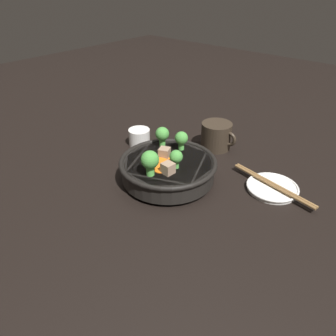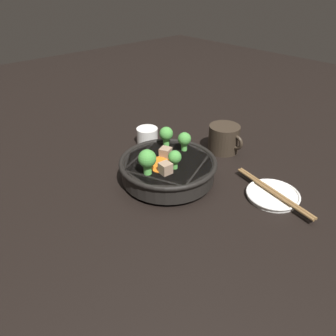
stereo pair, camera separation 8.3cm
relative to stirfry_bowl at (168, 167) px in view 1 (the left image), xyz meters
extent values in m
plane|color=black|center=(0.00, 0.00, -0.04)|extent=(3.00, 3.00, 0.00)
cylinder|color=black|center=(0.00, 0.00, -0.04)|extent=(0.13, 0.13, 0.01)
cylinder|color=black|center=(0.00, 0.00, -0.01)|extent=(0.24, 0.24, 0.05)
torus|color=black|center=(0.00, 0.00, 0.01)|extent=(0.25, 0.25, 0.01)
cylinder|color=brown|center=(0.00, 0.00, 0.00)|extent=(0.22, 0.22, 0.02)
cylinder|color=orange|center=(0.01, -0.01, 0.02)|extent=(0.05, 0.05, 0.00)
cylinder|color=orange|center=(0.01, -0.04, 0.02)|extent=(0.05, 0.05, 0.01)
cylinder|color=orange|center=(-0.01, -0.02, 0.02)|extent=(0.05, 0.05, 0.01)
cylinder|color=#59B84C|center=(-0.02, 0.07, 0.03)|extent=(0.02, 0.02, 0.02)
sphere|color=#47933D|center=(-0.02, 0.07, 0.05)|extent=(0.04, 0.04, 0.04)
cylinder|color=#59B84C|center=(0.03, -0.01, 0.02)|extent=(0.01, 0.01, 0.02)
sphere|color=#47933D|center=(0.03, -0.01, 0.05)|extent=(0.03, 0.03, 0.03)
cylinder|color=#59B84C|center=(0.01, -0.07, 0.03)|extent=(0.02, 0.02, 0.03)
sphere|color=#47933D|center=(0.01, -0.07, 0.06)|extent=(0.04, 0.04, 0.04)
cylinder|color=#59B84C|center=(-0.07, 0.06, 0.03)|extent=(0.02, 0.02, 0.02)
sphere|color=#47933D|center=(-0.07, 0.06, 0.05)|extent=(0.04, 0.04, 0.04)
cube|color=#9E7F66|center=(0.03, -0.04, 0.03)|extent=(0.03, 0.03, 0.03)
cube|color=#9E7F66|center=(-0.02, 0.01, 0.03)|extent=(0.03, 0.03, 0.03)
cylinder|color=white|center=(0.23, 0.14, -0.04)|extent=(0.12, 0.12, 0.01)
torus|color=white|center=(0.23, 0.14, -0.03)|extent=(0.13, 0.13, 0.01)
cylinder|color=white|center=(-0.20, 0.09, -0.02)|extent=(0.07, 0.07, 0.05)
cylinder|color=brown|center=(-0.20, 0.09, 0.00)|extent=(0.06, 0.06, 0.00)
cylinder|color=#33281E|center=(-0.01, 0.23, 0.00)|extent=(0.09, 0.09, 0.08)
torus|color=#33281E|center=(0.04, 0.23, 0.00)|extent=(0.05, 0.01, 0.05)
cylinder|color=olive|center=(0.23, 0.14, -0.02)|extent=(0.23, 0.05, 0.01)
cylinder|color=olive|center=(0.22, 0.13, -0.02)|extent=(0.23, 0.05, 0.01)
camera|label=1|loc=(0.47, -0.54, 0.43)|focal=35.00mm
camera|label=2|loc=(0.52, -0.48, 0.43)|focal=35.00mm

